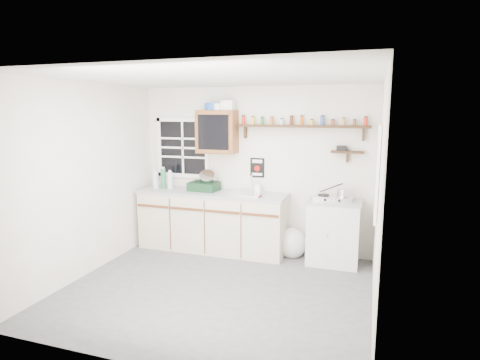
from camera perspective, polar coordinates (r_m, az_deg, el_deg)
name	(u,v)px	position (r m, az deg, el deg)	size (l,w,h in m)	color
room	(216,188)	(4.67, -3.49, -1.15)	(3.64, 3.24, 2.54)	#4B4C4E
main_cabinet	(212,221)	(6.24, -3.97, -5.81)	(2.31, 0.63, 0.92)	beige
right_cabinet	(334,232)	(5.84, 13.16, -7.18)	(0.73, 0.57, 0.91)	silver
sink	(245,193)	(5.95, 0.79, -1.89)	(0.52, 0.44, 0.29)	silver
upper_cabinet	(217,132)	(6.14, -3.30, 6.87)	(0.60, 0.32, 0.65)	brown
upper_cabinet_clutter	(218,106)	(6.12, -3.13, 10.46)	(0.46, 0.24, 0.14)	#194CA2
spice_shelf	(301,125)	(5.86, 8.65, 7.68)	(1.91, 0.18, 0.35)	black
secondary_shelf	(346,151)	(5.82, 14.82, 3.95)	(0.45, 0.16, 0.24)	black
warning_sign	(257,168)	(6.13, 2.47, 1.76)	(0.22, 0.02, 0.30)	black
window_back	(183,148)	(6.55, -8.12, 4.55)	(0.93, 0.03, 0.98)	black
window_right	(378,172)	(4.85, 19.04, 1.14)	(0.03, 0.78, 1.08)	black
water_bottles	(163,179)	(6.48, -10.91, 0.07)	(0.32, 0.14, 0.34)	silver
dish_rack	(205,184)	(6.21, -5.00, -0.55)	(0.46, 0.35, 0.33)	black
soap_bottle	(258,187)	(6.02, 2.52, -1.00)	(0.08, 0.08, 0.18)	white
rag	(257,196)	(5.76, 2.39, -2.30)	(0.13, 0.11, 0.02)	maroon
hotplate	(333,198)	(5.71, 13.11, -2.51)	(0.53, 0.29, 0.08)	silver
saucepan	(343,192)	(5.68, 14.41, -1.73)	(0.42, 0.23, 0.18)	silver
trash_bag	(292,243)	(6.05, 7.40, -8.85)	(0.43, 0.39, 0.49)	silver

